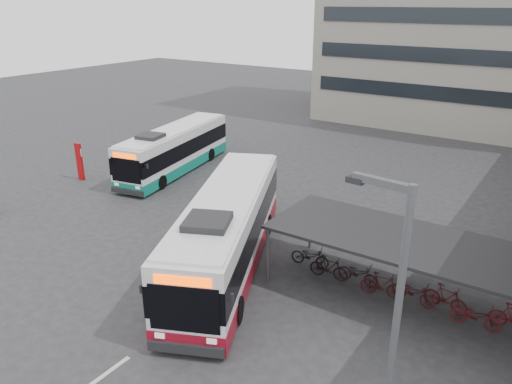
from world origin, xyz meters
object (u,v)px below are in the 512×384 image
Objects in this scene: pedestrian at (215,239)px; bus_main at (227,231)px; bus_teal at (175,150)px; lamp_post at (389,341)px.

bus_main is at bearing -87.89° from pedestrian.
pedestrian is (9.57, -7.80, -0.68)m from bus_teal.
bus_main reaches higher than pedestrian.
pedestrian is at bearing 128.85° from bus_main.
bus_teal is at bearing 79.56° from pedestrian.
pedestrian is (-1.12, 0.56, -0.90)m from bus_main.
bus_main is at bearing 149.72° from lamp_post.
bus_teal is at bearing 117.45° from bus_main.
bus_main reaches higher than bus_teal.
bus_main is 13.58m from bus_teal.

